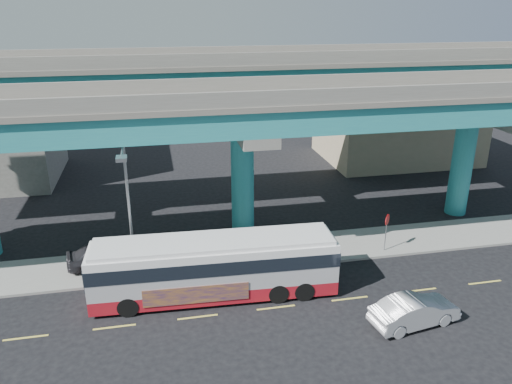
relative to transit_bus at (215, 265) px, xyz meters
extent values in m
plane|color=black|center=(2.85, -1.51, -1.79)|extent=(120.00, 120.00, 0.00)
cube|color=gray|center=(2.85, 3.99, -1.72)|extent=(70.00, 4.00, 0.15)
cube|color=#D8C64C|center=(-9.15, -1.81, -1.79)|extent=(2.00, 0.12, 0.01)
cube|color=#D8C64C|center=(-5.15, -1.81, -1.79)|extent=(2.00, 0.12, 0.01)
cube|color=#D8C64C|center=(-1.15, -1.81, -1.79)|extent=(2.00, 0.12, 0.01)
cube|color=#D8C64C|center=(2.85, -1.81, -1.79)|extent=(2.00, 0.12, 0.01)
cube|color=#D8C64C|center=(6.85, -1.81, -1.79)|extent=(2.00, 0.12, 0.01)
cube|color=#D8C64C|center=(10.85, -1.81, -1.79)|extent=(2.00, 0.12, 0.01)
cube|color=#D8C64C|center=(14.85, -1.81, -1.79)|extent=(2.00, 0.12, 0.01)
cylinder|color=teal|center=(2.85, 7.49, 1.91)|extent=(1.50, 1.50, 7.40)
cube|color=gray|center=(2.85, 7.49, 5.91)|extent=(2.00, 12.00, 0.60)
cube|color=gray|center=(2.85, 10.99, 6.81)|extent=(1.80, 5.00, 1.20)
cylinder|color=teal|center=(18.85, 7.49, 1.91)|extent=(1.50, 1.50, 7.40)
cube|color=gray|center=(18.85, 7.49, 5.91)|extent=(2.00, 12.00, 0.60)
cube|color=gray|center=(18.85, 10.99, 6.81)|extent=(1.80, 5.00, 1.20)
cube|color=teal|center=(2.85, 3.99, 6.91)|extent=(52.00, 5.00, 1.40)
cube|color=gray|center=(2.85, 3.99, 7.76)|extent=(52.00, 5.40, 0.30)
cube|color=gray|center=(2.85, 1.49, 8.31)|extent=(52.00, 0.25, 0.80)
cube|color=gray|center=(2.85, 6.49, 8.31)|extent=(52.00, 0.25, 0.80)
cube|color=teal|center=(2.85, 10.99, 8.11)|extent=(52.00, 5.00, 1.40)
cube|color=gray|center=(2.85, 10.99, 8.96)|extent=(52.00, 5.40, 0.30)
cube|color=gray|center=(2.85, 8.49, 9.51)|extent=(52.00, 0.25, 0.80)
cube|color=gray|center=(2.85, 13.49, 9.51)|extent=(52.00, 0.25, 0.80)
cube|color=tan|center=(20.85, 21.49, 1.71)|extent=(14.00, 10.00, 7.00)
cube|color=black|center=(20.85, 16.39, 3.81)|extent=(12.00, 0.25, 1.20)
cube|color=maroon|center=(-0.02, 0.00, -1.21)|extent=(12.76, 3.26, 0.74)
cube|color=#B9B9BE|center=(-0.02, 0.00, -0.05)|extent=(12.76, 3.26, 1.58)
cube|color=black|center=(-0.02, 0.00, 0.48)|extent=(12.82, 3.31, 0.74)
cube|color=silver|center=(-0.02, 0.00, 1.05)|extent=(12.76, 3.26, 0.42)
cube|color=silver|center=(-0.02, 0.00, 1.37)|extent=(12.35, 2.99, 0.21)
cube|color=black|center=(6.32, -0.28, 0.32)|extent=(0.17, 2.44, 1.27)
cube|color=black|center=(-6.35, 0.29, 0.32)|extent=(0.17, 2.44, 1.27)
cube|color=#1C124F|center=(-1.13, -1.32, -0.82)|extent=(5.27, 0.29, 0.95)
cylinder|color=black|center=(-4.49, -1.01, -1.26)|extent=(1.07, 0.36, 1.05)
cylinder|color=black|center=(-4.38, 1.42, -1.26)|extent=(1.07, 0.36, 1.05)
cylinder|color=black|center=(3.09, -1.35, -1.26)|extent=(1.07, 0.36, 1.05)
cylinder|color=black|center=(3.20, 1.07, -1.26)|extent=(1.07, 0.36, 1.05)
cylinder|color=black|center=(4.46, -1.41, -1.26)|extent=(1.07, 0.36, 1.05)
cylinder|color=black|center=(4.57, 1.01, -1.26)|extent=(1.07, 0.36, 1.05)
imported|color=#B7B7BC|center=(9.03, -4.51, -1.06)|extent=(3.01, 4.95, 1.46)
imported|color=#2B2A2F|center=(-5.89, 4.25, -0.90)|extent=(3.24, 4.93, 1.48)
cylinder|color=gray|center=(-4.19, 2.49, 2.29)|extent=(0.16, 0.16, 7.87)
cylinder|color=gray|center=(-4.19, 1.42, 6.01)|extent=(0.12, 2.13, 0.12)
cube|color=gray|center=(-4.19, 0.36, 5.96)|extent=(0.50, 0.70, 0.18)
cylinder|color=gray|center=(10.92, 2.69, -0.58)|extent=(0.06, 0.06, 2.13)
cylinder|color=#B20A0A|center=(10.92, 2.66, 0.44)|extent=(0.54, 0.54, 0.74)
camera|label=1|loc=(-2.59, -22.85, 12.80)|focal=35.00mm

